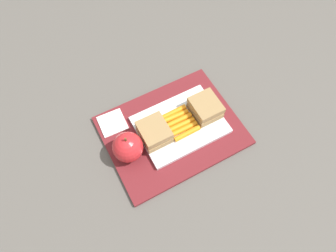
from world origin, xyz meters
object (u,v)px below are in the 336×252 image
object	(u,v)px
carrot_sticks_bundle	(180,122)
apple	(128,147)
sandwich_half_left	(205,108)
sandwich_half_right	(154,132)
food_tray	(180,125)
paper_napkin	(112,123)

from	to	relation	value
carrot_sticks_bundle	apple	bearing A→B (deg)	3.00
sandwich_half_left	carrot_sticks_bundle	xyz separation A→B (m)	(0.08, 0.00, -0.02)
sandwich_half_right	food_tray	bearing A→B (deg)	180.00
carrot_sticks_bundle	apple	world-z (taller)	apple
carrot_sticks_bundle	paper_napkin	xyz separation A→B (m)	(0.16, -0.10, -0.02)
sandwich_half_right	sandwich_half_left	bearing A→B (deg)	180.00
sandwich_half_right	carrot_sticks_bundle	size ratio (longest dim) A/B	0.91
carrot_sticks_bundle	paper_napkin	world-z (taller)	carrot_sticks_bundle
sandwich_half_right	paper_napkin	bearing A→B (deg)	-49.51
food_tray	sandwich_half_right	distance (m)	0.08
food_tray	paper_napkin	distance (m)	0.19
apple	paper_napkin	size ratio (longest dim) A/B	1.28
sandwich_half_left	paper_napkin	size ratio (longest dim) A/B	1.14
sandwich_half_left	sandwich_half_right	world-z (taller)	same
sandwich_half_left	carrot_sticks_bundle	size ratio (longest dim) A/B	0.91
food_tray	apple	xyz separation A→B (m)	(0.16, 0.01, 0.03)
sandwich_half_left	apple	world-z (taller)	apple
food_tray	carrot_sticks_bundle	bearing A→B (deg)	24.63
apple	paper_napkin	xyz separation A→B (m)	(0.00, -0.10, -0.04)
sandwich_half_left	apple	size ratio (longest dim) A/B	0.89
carrot_sticks_bundle	sandwich_half_right	bearing A→B (deg)	-0.03
sandwich_half_right	apple	xyz separation A→B (m)	(0.08, 0.01, 0.01)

